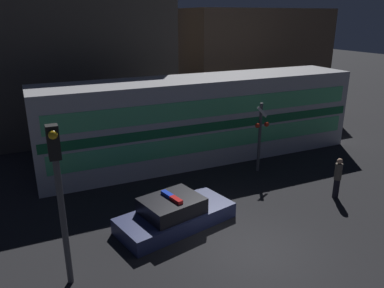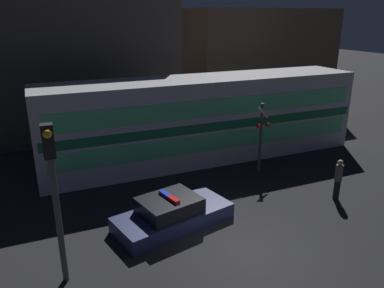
% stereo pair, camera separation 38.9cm
% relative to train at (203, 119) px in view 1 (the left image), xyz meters
% --- Properties ---
extents(ground_plane, '(120.00, 120.00, 0.00)m').
position_rel_train_xyz_m(ground_plane, '(-2.31, -8.33, -2.14)').
color(ground_plane, black).
extents(train, '(16.71, 3.10, 4.28)m').
position_rel_train_xyz_m(train, '(0.00, 0.00, 0.00)').
color(train, silver).
rests_on(train, ground_plane).
extents(police_car, '(4.56, 2.76, 1.23)m').
position_rel_train_xyz_m(police_car, '(-3.99, -5.81, -1.69)').
color(police_car, navy).
rests_on(police_car, ground_plane).
extents(pedestrian, '(0.29, 0.29, 1.74)m').
position_rel_train_xyz_m(pedestrian, '(2.94, -6.58, -1.24)').
color(pedestrian, black).
rests_on(pedestrian, ground_plane).
extents(crossing_signal_near, '(0.74, 0.33, 3.39)m').
position_rel_train_xyz_m(crossing_signal_near, '(1.62, -2.85, -0.23)').
color(crossing_signal_near, '#4C4C51').
rests_on(crossing_signal_near, ground_plane).
extents(traffic_light_corner, '(0.30, 0.46, 4.67)m').
position_rel_train_xyz_m(traffic_light_corner, '(-7.86, -7.42, 0.84)').
color(traffic_light_corner, '#4C4C51').
rests_on(traffic_light_corner, ground_plane).
extents(building_left, '(11.24, 4.29, 9.99)m').
position_rel_train_xyz_m(building_left, '(-4.94, 7.05, 2.86)').
color(building_left, '#47423D').
rests_on(building_left, ground_plane).
extents(building_center, '(11.06, 6.63, 7.72)m').
position_rel_train_xyz_m(building_center, '(8.16, 8.59, 1.72)').
color(building_center, brown).
rests_on(building_center, ground_plane).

